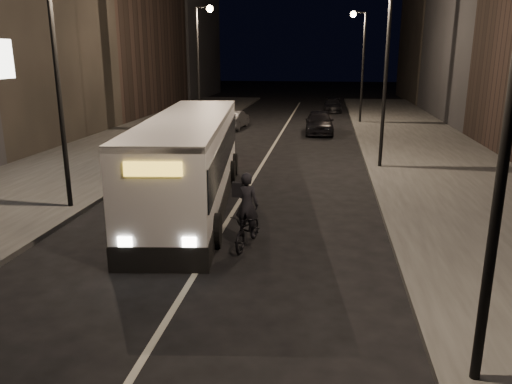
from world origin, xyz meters
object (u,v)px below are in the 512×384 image
(car_far, at_px, (333,105))
(city_bus, at_px, (190,157))
(streetlight_right_mid, at_px, (381,51))
(streetlight_left_near, at_px, (62,49))
(streetlight_right_near, at_px, (498,43))
(car_near, at_px, (319,122))
(cyclist_on_bicycle, at_px, (248,222))
(car_mid, at_px, (234,119))
(streetlight_left_far, at_px, (201,52))
(streetlight_right_far, at_px, (360,52))

(car_far, bearing_deg, city_bus, -99.14)
(streetlight_right_mid, relative_size, streetlight_left_near, 1.00)
(car_far, bearing_deg, streetlight_right_near, -87.12)
(streetlight_right_mid, xyz_separation_m, car_near, (-2.77, 10.59, -4.58))
(streetlight_right_near, distance_m, cyclist_on_bicycle, 8.39)
(cyclist_on_bicycle, relative_size, car_far, 0.52)
(streetlight_left_near, xyz_separation_m, car_far, (8.91, 32.30, -4.75))
(car_near, distance_m, car_far, 13.76)
(car_near, bearing_deg, car_mid, 162.91)
(streetlight_left_near, bearing_deg, cyclist_on_bicycle, -21.56)
(city_bus, bearing_deg, streetlight_right_mid, 36.85)
(streetlight_right_mid, relative_size, car_mid, 2.06)
(cyclist_on_bicycle, distance_m, car_mid, 23.19)
(city_bus, distance_m, car_near, 17.84)
(streetlight_right_near, height_order, city_bus, streetlight_right_near)
(streetlight_right_mid, distance_m, car_far, 24.83)
(streetlight_right_mid, bearing_deg, streetlight_left_near, -143.12)
(cyclist_on_bicycle, height_order, car_mid, cyclist_on_bicycle)
(streetlight_right_mid, bearing_deg, streetlight_left_far, 136.84)
(car_near, xyz_separation_m, car_mid, (-6.17, 1.64, -0.13))
(streetlight_right_near, height_order, car_near, streetlight_right_near)
(streetlight_right_far, xyz_separation_m, cyclist_on_bicycle, (-4.33, -26.50, -4.63))
(streetlight_right_far, height_order, car_far, streetlight_right_far)
(streetlight_left_near, bearing_deg, streetlight_left_far, 90.00)
(car_near, bearing_deg, cyclist_on_bicycle, -96.43)
(streetlight_left_far, bearing_deg, streetlight_right_far, 29.36)
(car_mid, bearing_deg, streetlight_left_near, 89.13)
(streetlight_right_near, bearing_deg, cyclist_on_bicycle, 128.22)
(streetlight_right_mid, distance_m, car_near, 11.86)
(streetlight_right_mid, height_order, city_bus, streetlight_right_mid)
(streetlight_right_mid, xyz_separation_m, car_mid, (-8.93, 12.23, -4.71))
(car_near, relative_size, car_far, 1.09)
(streetlight_right_far, bearing_deg, streetlight_left_near, -113.96)
(streetlight_left_near, xyz_separation_m, car_near, (7.90, 18.59, -4.58))
(cyclist_on_bicycle, height_order, car_near, cyclist_on_bicycle)
(streetlight_right_near, relative_size, car_near, 1.77)
(streetlight_left_near, distance_m, car_far, 33.85)
(streetlight_right_near, distance_m, streetlight_right_mid, 16.00)
(streetlight_right_far, distance_m, cyclist_on_bicycle, 27.25)
(streetlight_right_far, bearing_deg, cyclist_on_bicycle, -99.28)
(streetlight_right_near, xyz_separation_m, car_far, (-1.75, 40.30, -4.75))
(car_mid, relative_size, car_far, 0.94)
(city_bus, distance_m, car_mid, 19.08)
(streetlight_right_near, xyz_separation_m, streetlight_left_far, (-10.66, 26.00, 0.00))
(streetlight_left_near, height_order, car_mid, streetlight_left_near)
(streetlight_right_near, distance_m, streetlight_left_far, 28.10)
(car_far, bearing_deg, streetlight_right_far, -77.70)
(streetlight_right_near, relative_size, cyclist_on_bicycle, 3.72)
(streetlight_left_far, distance_m, city_bus, 17.51)
(streetlight_left_far, distance_m, car_far, 17.51)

